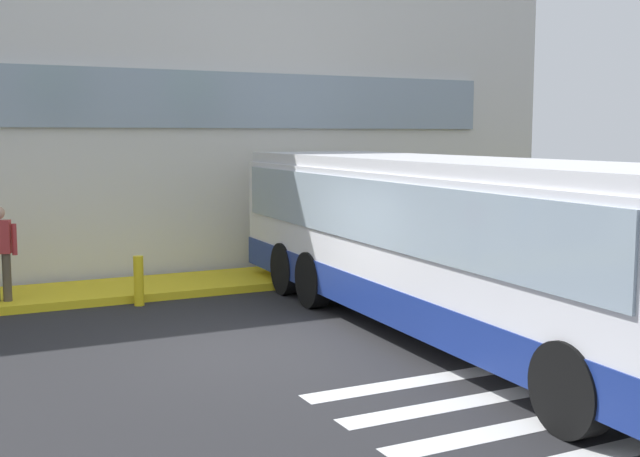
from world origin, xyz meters
The scene contains 7 objects.
ground_plane centered at (0.00, 0.00, -0.01)m, with size 80.00×90.00×0.02m, color #232326.
bay_paint_stripes centered at (2.00, -4.20, 0.00)m, with size 4.40×3.96×0.01m.
terminal_building centered at (-0.69, 11.61, 3.84)m, with size 22.66×13.80×7.69m.
boarding_curb centered at (0.00, 4.80, 0.07)m, with size 24.86×2.00×0.15m, color yellow.
bus_main_foreground centered at (3.11, -0.66, 1.34)m, with size 3.59×12.29×2.70m.
passenger_by_doorway centered at (-2.90, 4.33, 1.08)m, with size 0.57×0.32×1.68m.
safety_bollard_yellow centered at (-0.66, 3.60, 0.45)m, with size 0.18×0.18×0.90m, color yellow.
Camera 1 is at (-4.02, -10.48, 3.05)m, focal length 44.82 mm.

